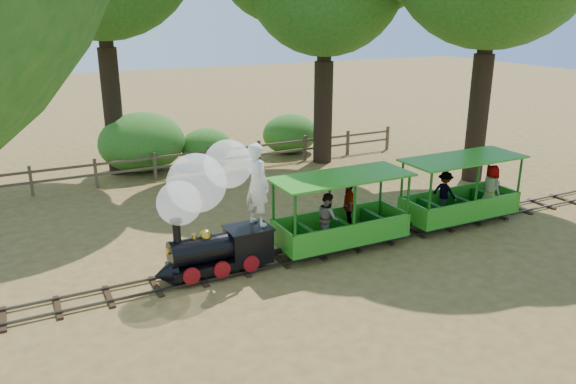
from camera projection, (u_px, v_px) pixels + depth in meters
name	position (u px, v px, depth m)	size (l,w,h in m)	color
ground	(280.00, 261.00, 13.49)	(90.00, 90.00, 0.00)	olive
track	(280.00, 258.00, 13.47)	(22.00, 1.00, 0.10)	#3F3D3A
locomotive	(211.00, 200.00, 12.30)	(2.83, 1.29, 3.14)	black
carriage_front	(340.00, 219.00, 13.97)	(3.49, 1.43, 1.81)	green
carriage_rear	(462.00, 196.00, 15.64)	(3.49, 1.42, 1.81)	green
fence	(182.00, 161.00, 20.10)	(18.10, 0.10, 1.00)	brown
shrub_mid_w	(142.00, 142.00, 20.57)	(3.17, 2.43, 2.19)	#2D6B1E
shrub_mid_e	(206.00, 146.00, 21.73)	(2.00, 1.54, 1.38)	#2D6B1E
shrub_east	(290.00, 134.00, 23.26)	(2.37, 1.82, 1.64)	#2D6B1E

